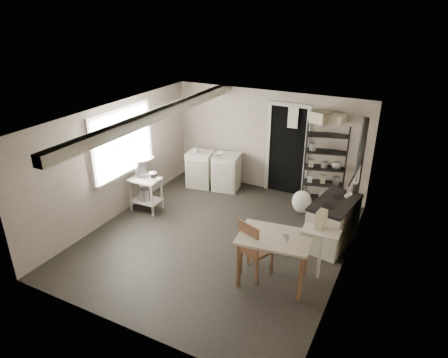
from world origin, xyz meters
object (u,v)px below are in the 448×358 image
at_px(prep_table, 146,192).
at_px(chair, 257,248).
at_px(stockpot, 141,166).
at_px(flour_sack, 302,202).
at_px(shelf_rack, 325,163).
at_px(stove, 333,223).
at_px(base_cabinets, 213,169).
at_px(work_table, 273,261).

height_order(prep_table, chair, chair).
bearing_deg(prep_table, chair, -18.42).
relative_size(stockpot, flour_sack, 0.60).
xyz_separation_m(shelf_rack, stove, (0.58, -1.51, -0.51)).
bearing_deg(stockpot, flour_sack, 22.94).
distance_m(base_cabinets, stove, 3.27).
bearing_deg(shelf_rack, stockpot, -166.48).
xyz_separation_m(stove, flour_sack, (-0.83, 0.92, -0.20)).
relative_size(stockpot, work_table, 0.27).
xyz_separation_m(shelf_rack, flour_sack, (-0.26, -0.60, -0.71)).
relative_size(base_cabinets, stove, 1.16).
relative_size(shelf_rack, chair, 1.81).
bearing_deg(shelf_rack, base_cabinets, 171.49).
xyz_separation_m(work_table, chair, (-0.29, 0.05, 0.10)).
xyz_separation_m(work_table, flour_sack, (-0.26, 2.38, -0.14)).
height_order(stockpot, flour_sack, stockpot).
distance_m(prep_table, shelf_rack, 3.79).
xyz_separation_m(prep_table, base_cabinets, (0.71, 1.63, 0.06)).
bearing_deg(prep_table, stove, 6.79).
relative_size(shelf_rack, stove, 1.63).
height_order(chair, flour_sack, chair).
xyz_separation_m(prep_table, stockpot, (-0.12, 0.07, 0.54)).
bearing_deg(stockpot, prep_table, -29.60).
height_order(stockpot, chair, stockpot).
distance_m(stove, chair, 1.66).
bearing_deg(work_table, stockpot, 161.89).
bearing_deg(stockpot, base_cabinets, 61.75).
height_order(stockpot, work_table, stockpot).
relative_size(stockpot, chair, 0.29).
relative_size(base_cabinets, shelf_rack, 0.71).
bearing_deg(flour_sack, chair, -90.92).
distance_m(prep_table, work_table, 3.35).
height_order(base_cabinets, work_table, base_cabinets).
height_order(shelf_rack, stove, shelf_rack).
relative_size(shelf_rack, work_table, 1.67).
bearing_deg(base_cabinets, work_table, -56.44).
xyz_separation_m(stockpot, flour_sack, (3.06, 1.29, -0.70)).
xyz_separation_m(shelf_rack, work_table, (0.00, -2.98, -0.57)).
xyz_separation_m(base_cabinets, chair, (2.18, -2.59, 0.02)).
xyz_separation_m(stockpot, base_cabinets, (0.84, 1.56, -0.48)).
bearing_deg(prep_table, flour_sack, 24.93).
bearing_deg(chair, work_table, 11.69).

